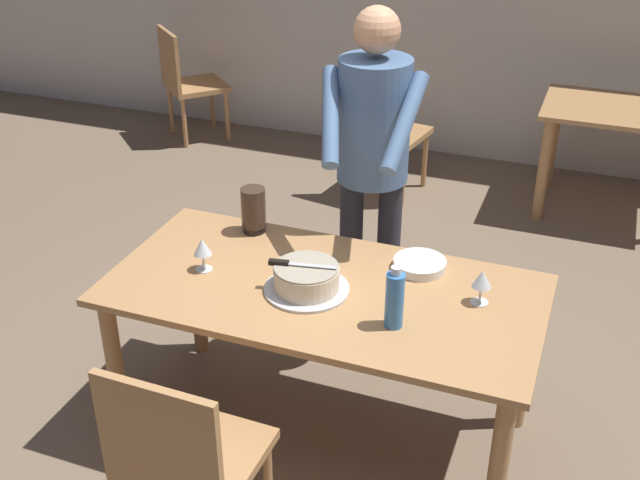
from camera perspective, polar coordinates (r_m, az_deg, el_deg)
The scene contains 14 objects.
ground_plane at distance 3.62m, azimuth 0.22°, elevation -13.48°, with size 14.00×14.00×0.00m, color #7A6651.
main_dining_table at distance 3.22m, azimuth 0.24°, elevation -4.99°, with size 1.74×0.85×0.75m.
cake_on_platter at distance 3.12m, azimuth -0.97°, elevation -2.84°, with size 0.34×0.34×0.11m.
cake_knife at distance 3.10m, azimuth -2.29°, elevation -1.70°, with size 0.27×0.07×0.02m.
plate_stack at distance 3.30m, azimuth 7.18°, elevation -1.75°, with size 0.22×0.22×0.04m.
wine_glass_near at distance 3.26m, azimuth -8.45°, elevation -0.56°, with size 0.08×0.08×0.14m.
wine_glass_far at distance 3.08m, azimuth 11.55°, elevation -2.83°, with size 0.08×0.08×0.14m.
water_bottle at distance 2.89m, azimuth 5.38°, elevation -4.25°, with size 0.07×0.07×0.25m.
hurricane_lamp at distance 3.53m, azimuth -4.80°, elevation 2.17°, with size 0.11×0.11×0.21m.
person_cutting_cake at distance 3.55m, azimuth 3.79°, elevation 6.24°, with size 0.46×0.57×1.72m.
chair_near_side at distance 2.83m, azimuth -9.72°, elevation -15.23°, with size 0.45×0.45×0.90m.
background_table at distance 5.51m, azimuth 20.78°, elevation 7.26°, with size 1.00×0.70×0.74m.
background_chair_1 at distance 5.48m, azimuth 4.86°, elevation 7.98°, with size 0.51×0.51×0.90m.
background_chair_2 at distance 6.57m, azimuth -9.54°, elevation 11.28°, with size 0.62×0.62×0.90m.
Camera 1 is at (0.93, -2.50, 2.44)m, focal length 44.54 mm.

